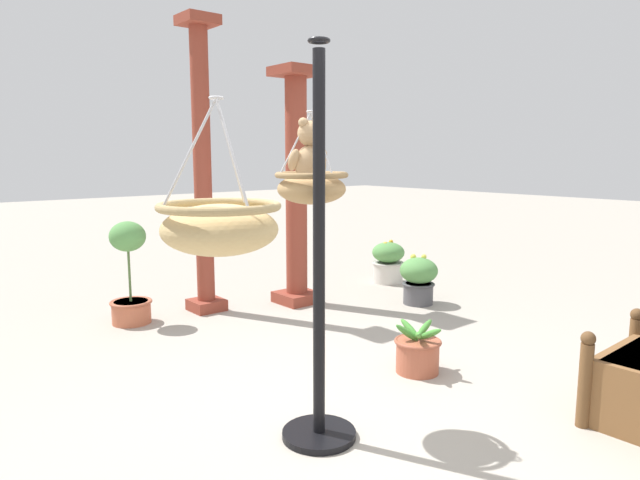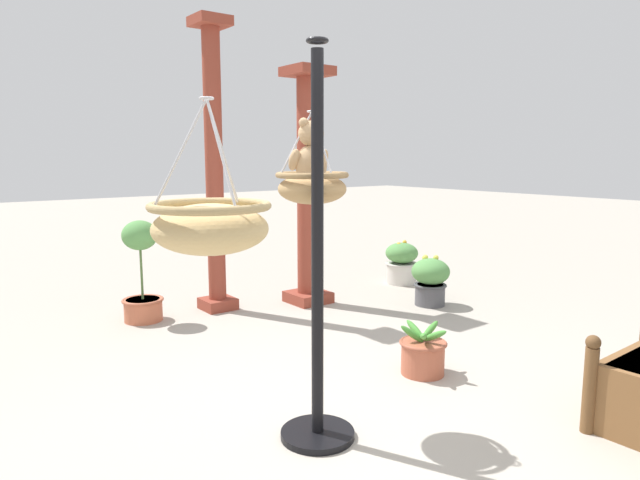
# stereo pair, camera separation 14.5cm
# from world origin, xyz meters

# --- Properties ---
(ground_plane) EXTENTS (40.00, 40.00, 0.00)m
(ground_plane) POSITION_xyz_m (0.00, 0.00, 0.00)
(ground_plane) COLOR #A8A093
(display_pole_central) EXTENTS (0.44, 0.44, 2.28)m
(display_pole_central) POSITION_xyz_m (-0.12, -0.09, 0.69)
(display_pole_central) COLOR black
(display_pole_central) RESTS_ON ground
(hanging_basket_with_teddy) EXTENTS (0.45, 0.45, 0.56)m
(hanging_basket_with_teddy) POSITION_xyz_m (0.03, 0.16, 1.48)
(hanging_basket_with_teddy) COLOR #A37F51
(teddy_bear) EXTENTS (0.28, 0.25, 0.40)m
(teddy_bear) POSITION_xyz_m (0.03, 0.18, 1.65)
(teddy_bear) COLOR tan
(hanging_basket_left_high) EXTENTS (0.52, 0.52, 0.65)m
(hanging_basket_left_high) POSITION_xyz_m (-0.95, -0.42, 1.37)
(hanging_basket_left_high) COLOR tan
(greenhouse_pillar_right) EXTENTS (0.45, 0.45, 2.60)m
(greenhouse_pillar_right) POSITION_xyz_m (1.66, 2.44, 1.25)
(greenhouse_pillar_right) COLOR brown
(greenhouse_pillar_right) RESTS_ON ground
(greenhouse_pillar_far_back) EXTENTS (0.36, 0.36, 3.05)m
(greenhouse_pillar_far_back) POSITION_xyz_m (0.71, 2.81, 1.48)
(greenhouse_pillar_far_back) COLOR brown
(greenhouse_pillar_far_back) RESTS_ON ground
(potted_plant_fern_front) EXTENTS (0.39, 0.41, 0.40)m
(potted_plant_fern_front) POSITION_xyz_m (1.11, 0.20, 0.16)
(potted_plant_fern_front) COLOR #AD563D
(potted_plant_fern_front) RESTS_ON ground
(potted_plant_tall_leafy) EXTENTS (0.42, 0.42, 0.57)m
(potted_plant_tall_leafy) POSITION_xyz_m (3.20, 2.48, 0.28)
(potted_plant_tall_leafy) COLOR beige
(potted_plant_tall_leafy) RESTS_ON ground
(potted_plant_bushy_green) EXTENTS (0.41, 0.41, 1.02)m
(potted_plant_bushy_green) POSITION_xyz_m (-0.09, 2.88, 0.49)
(potted_plant_bushy_green) COLOR #BC6042
(potted_plant_bushy_green) RESTS_ON ground
(potted_plant_conical_shrub) EXTENTS (0.42, 0.42, 0.56)m
(potted_plant_conical_shrub) POSITION_xyz_m (2.67, 1.52, 0.29)
(potted_plant_conical_shrub) COLOR #4C4C51
(potted_plant_conical_shrub) RESTS_ON ground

